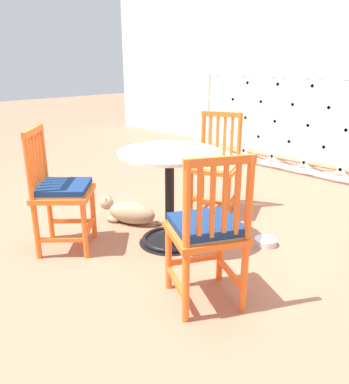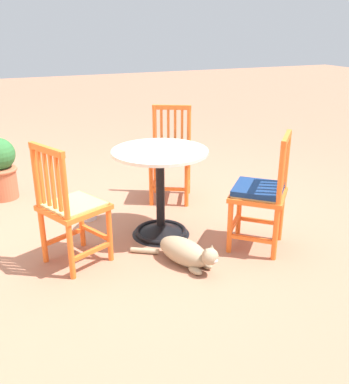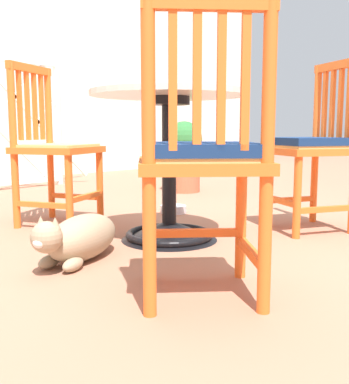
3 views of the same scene
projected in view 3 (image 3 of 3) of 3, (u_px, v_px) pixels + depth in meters
ground_plane at (218, 242)px, 2.25m from camera, size 24.00×24.00×0.00m
cafe_table at (169, 183)px, 2.26m from camera, size 0.76×0.76×0.73m
orange_chair_tucked_in at (54, 149)px, 2.63m from camera, size 0.53×0.53×0.91m
orange_chair_at_corner at (202, 161)px, 1.46m from camera, size 0.57×0.57×0.91m
orange_chair_near_fence at (311, 148)px, 2.49m from camera, size 0.54×0.54×0.91m
tabby_cat at (78, 239)px, 1.91m from camera, size 0.62×0.50×0.23m
terracotta_planter at (184, 155)px, 4.04m from camera, size 0.32×0.32×0.62m
pet_water_bowl at (173, 209)px, 3.03m from camera, size 0.17×0.17×0.05m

